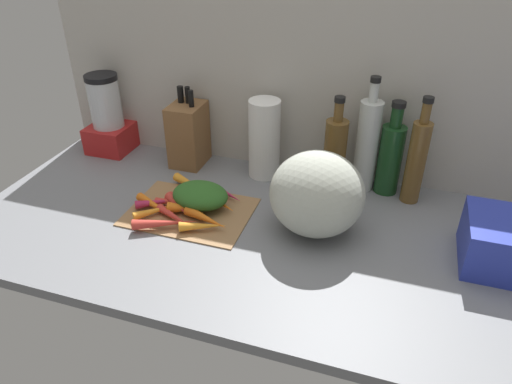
% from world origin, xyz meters
% --- Properties ---
extents(ground_plane, '(1.70, 0.80, 0.03)m').
position_xyz_m(ground_plane, '(0.00, 0.00, -0.01)').
color(ground_plane, slate).
extents(wall_back, '(1.70, 0.03, 0.60)m').
position_xyz_m(wall_back, '(0.00, 0.39, 0.30)').
color(wall_back, '#BCB7AD').
rests_on(wall_back, ground_plane).
extents(cutting_board, '(0.36, 0.26, 0.01)m').
position_xyz_m(cutting_board, '(-0.23, 0.01, 0.00)').
color(cutting_board, '#997047').
rests_on(cutting_board, ground_plane).
extents(carrot_0, '(0.12, 0.07, 0.02)m').
position_xyz_m(carrot_0, '(-0.15, 0.11, 0.02)').
color(carrot_0, '#B2264C').
rests_on(carrot_0, cutting_board).
extents(carrot_1, '(0.12, 0.12, 0.02)m').
position_xyz_m(carrot_1, '(-0.31, -0.03, 0.02)').
color(carrot_1, orange).
rests_on(carrot_1, cutting_board).
extents(carrot_2, '(0.13, 0.09, 0.03)m').
position_xyz_m(carrot_2, '(-0.33, 0.00, 0.02)').
color(carrot_2, '#B2264C').
rests_on(carrot_2, cutting_board).
extents(carrot_3, '(0.11, 0.06, 0.03)m').
position_xyz_m(carrot_3, '(-0.24, -0.01, 0.02)').
color(carrot_3, orange).
rests_on(carrot_3, cutting_board).
extents(carrot_4, '(0.16, 0.09, 0.02)m').
position_xyz_m(carrot_4, '(-0.24, -0.06, 0.02)').
color(carrot_4, red).
rests_on(carrot_4, cutting_board).
extents(carrot_5, '(0.11, 0.09, 0.03)m').
position_xyz_m(carrot_5, '(-0.27, 0.00, 0.02)').
color(carrot_5, red).
rests_on(carrot_5, cutting_board).
extents(carrot_6, '(0.13, 0.04, 0.02)m').
position_xyz_m(carrot_6, '(-0.28, 0.02, 0.02)').
color(carrot_6, red).
rests_on(carrot_6, cutting_board).
extents(carrot_7, '(0.13, 0.07, 0.03)m').
position_xyz_m(carrot_7, '(-0.16, -0.07, 0.02)').
color(carrot_7, orange).
rests_on(carrot_7, cutting_board).
extents(carrot_8, '(0.15, 0.08, 0.03)m').
position_xyz_m(carrot_8, '(-0.16, -0.04, 0.02)').
color(carrot_8, orange).
rests_on(carrot_8, cutting_board).
extents(carrot_9, '(0.17, 0.10, 0.03)m').
position_xyz_m(carrot_9, '(-0.27, 0.12, 0.02)').
color(carrot_9, orange).
rests_on(carrot_9, cutting_board).
extents(carrot_10, '(0.17, 0.09, 0.03)m').
position_xyz_m(carrot_10, '(-0.32, -0.02, 0.02)').
color(carrot_10, orange).
rests_on(carrot_10, cutting_board).
extents(carrot_11, '(0.16, 0.11, 0.03)m').
position_xyz_m(carrot_11, '(-0.17, 0.06, 0.02)').
color(carrot_11, orange).
rests_on(carrot_11, cutting_board).
extents(carrot_12, '(0.17, 0.10, 0.03)m').
position_xyz_m(carrot_12, '(-0.26, -0.09, 0.02)').
color(carrot_12, red).
rests_on(carrot_12, cutting_board).
extents(carrot_greens_pile, '(0.17, 0.13, 0.07)m').
position_xyz_m(carrot_greens_pile, '(-0.21, 0.04, 0.04)').
color(carrot_greens_pile, '#2D6023').
rests_on(carrot_greens_pile, cutting_board).
extents(winter_squash, '(0.26, 0.25, 0.23)m').
position_xyz_m(winter_squash, '(0.13, 0.04, 0.12)').
color(winter_squash, '#B2B7A8').
rests_on(winter_squash, ground_plane).
extents(knife_block, '(0.11, 0.13, 0.27)m').
position_xyz_m(knife_block, '(-0.36, 0.30, 0.11)').
color(knife_block, brown).
rests_on(knife_block, ground_plane).
extents(blender_appliance, '(0.15, 0.15, 0.28)m').
position_xyz_m(blender_appliance, '(-0.68, 0.30, 0.12)').
color(blender_appliance, red).
rests_on(blender_appliance, ground_plane).
extents(paper_towel_roll, '(0.10, 0.10, 0.26)m').
position_xyz_m(paper_towel_roll, '(-0.09, 0.30, 0.13)').
color(paper_towel_roll, white).
rests_on(paper_towel_roll, ground_plane).
extents(bottle_0, '(0.07, 0.07, 0.30)m').
position_xyz_m(bottle_0, '(0.14, 0.29, 0.12)').
color(bottle_0, brown).
rests_on(bottle_0, ground_plane).
extents(bottle_1, '(0.07, 0.07, 0.36)m').
position_xyz_m(bottle_1, '(0.23, 0.31, 0.15)').
color(bottle_1, silver).
rests_on(bottle_1, ground_plane).
extents(bottle_2, '(0.07, 0.07, 0.30)m').
position_xyz_m(bottle_2, '(0.30, 0.31, 0.12)').
color(bottle_2, '#19421E').
rests_on(bottle_2, ground_plane).
extents(bottle_3, '(0.06, 0.06, 0.33)m').
position_xyz_m(bottle_3, '(0.38, 0.28, 0.14)').
color(bottle_3, brown).
rests_on(bottle_3, ground_plane).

